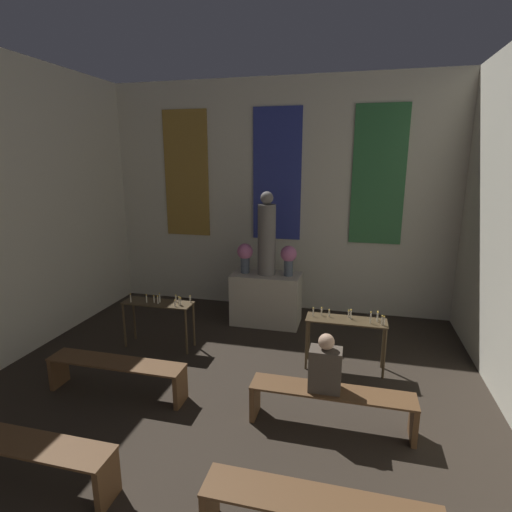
# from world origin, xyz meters

# --- Properties ---
(wall_back) EXTENTS (7.08, 0.16, 4.56)m
(wall_back) POSITION_xyz_m (0.00, 10.07, 2.30)
(wall_back) COLOR beige
(wall_back) RESTS_ON ground_plane
(altar) EXTENTS (1.26, 0.67, 0.96)m
(altar) POSITION_xyz_m (0.00, 9.08, 0.48)
(altar) COLOR #BCB29E
(altar) RESTS_ON ground_plane
(statue) EXTENTS (0.33, 0.33, 1.52)m
(statue) POSITION_xyz_m (0.00, 9.08, 1.67)
(statue) COLOR slate
(statue) RESTS_ON altar
(flower_vase_left) EXTENTS (0.29, 0.29, 0.55)m
(flower_vase_left) POSITION_xyz_m (-0.41, 9.08, 1.31)
(flower_vase_left) COLOR #4C5666
(flower_vase_left) RESTS_ON altar
(flower_vase_right) EXTENTS (0.29, 0.29, 0.55)m
(flower_vase_right) POSITION_xyz_m (0.41, 9.08, 1.31)
(flower_vase_right) COLOR #4C5666
(flower_vase_right) RESTS_ON altar
(candle_rack_left) EXTENTS (1.15, 0.37, 0.93)m
(candle_rack_left) POSITION_xyz_m (-1.49, 7.68, 0.65)
(candle_rack_left) COLOR #473823
(candle_rack_left) RESTS_ON ground_plane
(candle_rack_right) EXTENTS (1.15, 0.37, 0.95)m
(candle_rack_right) POSITION_xyz_m (1.50, 7.68, 0.65)
(candle_rack_right) COLOR #473823
(candle_rack_right) RESTS_ON ground_plane
(pew_third_left) EXTENTS (1.86, 0.36, 0.47)m
(pew_third_left) POSITION_xyz_m (-1.38, 4.72, 0.34)
(pew_third_left) COLOR brown
(pew_third_left) RESTS_ON ground_plane
(pew_back_left) EXTENTS (1.86, 0.36, 0.47)m
(pew_back_left) POSITION_xyz_m (-1.38, 6.27, 0.34)
(pew_back_left) COLOR brown
(pew_back_left) RESTS_ON ground_plane
(pew_back_right) EXTENTS (1.86, 0.36, 0.47)m
(pew_back_right) POSITION_xyz_m (1.38, 6.27, 0.34)
(pew_back_right) COLOR brown
(pew_back_right) RESTS_ON ground_plane
(person_seated) EXTENTS (0.36, 0.24, 0.68)m
(person_seated) POSITION_xyz_m (1.30, 6.27, 0.76)
(person_seated) COLOR #4C4238
(person_seated) RESTS_ON pew_back_right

